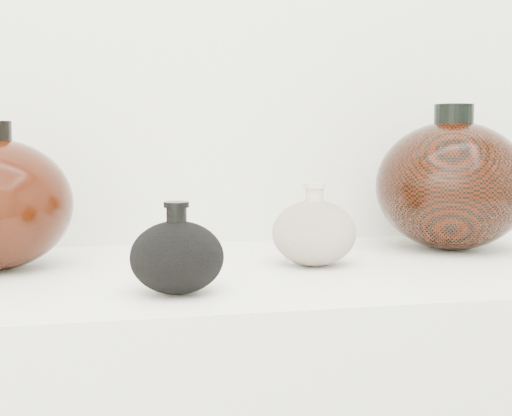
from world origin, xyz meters
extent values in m
cube|color=silver|center=(0.00, 1.21, 1.30)|extent=(3.00, 0.02, 2.60)
cube|color=silver|center=(0.00, 0.95, 0.89)|extent=(1.20, 0.50, 0.03)
ellipsoid|color=black|center=(-0.12, 0.81, 0.94)|extent=(0.14, 0.14, 0.09)
cylinder|color=black|center=(-0.12, 0.81, 0.99)|extent=(0.03, 0.03, 0.03)
cylinder|color=black|center=(-0.12, 0.81, 1.01)|extent=(0.04, 0.04, 0.01)
ellipsoid|color=beige|center=(0.09, 0.95, 0.95)|extent=(0.15, 0.15, 0.09)
cylinder|color=beige|center=(0.09, 0.95, 1.00)|extent=(0.03, 0.03, 0.03)
cylinder|color=beige|center=(0.09, 0.95, 1.02)|extent=(0.04, 0.04, 0.01)
ellipsoid|color=black|center=(0.36, 1.04, 1.00)|extent=(0.31, 0.31, 0.21)
cylinder|color=black|center=(0.36, 1.04, 1.12)|extent=(0.08, 0.08, 0.04)
camera|label=1|loc=(-0.20, -0.02, 1.09)|focal=50.00mm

